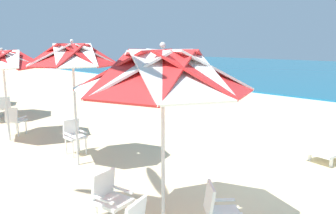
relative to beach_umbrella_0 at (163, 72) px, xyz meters
The scene contains 9 objects.
ground_plane 3.86m from the beach_umbrella_0, 86.27° to the left, with size 80.00×80.00×0.00m, color beige.
beach_umbrella_0 is the anchor object (origin of this frame).
plastic_chair_0 2.00m from the beach_umbrella_0, 27.45° to the left, with size 0.63×0.63×0.87m.
plastic_chair_1 2.00m from the beach_umbrella_0, 145.08° to the right, with size 0.54×0.51×0.87m.
beach_umbrella_1 3.42m from the beach_umbrella_0, behind, with size 2.00×2.00×2.79m.
plastic_chair_3 4.61m from the beach_umbrella_0, 168.46° to the left, with size 0.47×0.44×0.87m.
beach_umbrella_2 6.48m from the beach_umbrella_0, behind, with size 2.32×2.32×2.59m.
plastic_chair_4 7.15m from the beach_umbrella_0, behind, with size 0.61×0.62×0.87m.
plastic_chair_6 9.39m from the beach_umbrella_0, behind, with size 0.49×0.46×0.87m.
Camera 1 is at (3.04, -6.07, 2.70)m, focal length 35.86 mm.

